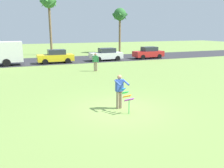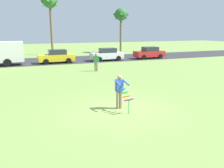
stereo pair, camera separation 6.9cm
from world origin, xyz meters
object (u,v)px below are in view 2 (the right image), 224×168
kite_held (127,97)px  palm_tree_right_near (50,4)px  palm_tree_centre_far (121,16)px  person_walker_near (96,62)px  person_kite_flyer (119,90)px  parked_car_red (149,53)px  parked_car_white (107,55)px  parked_car_yellow (57,57)px

kite_held → palm_tree_right_near: (0.09, 28.38, 6.92)m
kite_held → palm_tree_centre_far: bearing=67.3°
kite_held → person_walker_near: bearing=79.8°
person_kite_flyer → parked_car_red: (12.08, 17.89, -0.18)m
person_kite_flyer → palm_tree_centre_far: 30.19m
parked_car_red → palm_tree_centre_far: (-0.29, 9.42, 5.38)m
person_kite_flyer → person_walker_near: size_ratio=1.00×
parked_car_white → palm_tree_centre_far: palm_tree_centre_far is taller
parked_car_yellow → palm_tree_centre_far: (12.36, 9.42, 5.38)m
kite_held → palm_tree_right_near: 29.21m
kite_held → parked_car_white: parked_car_white is taller
person_kite_flyer → parked_car_white: (5.83, 17.89, -0.18)m
kite_held → palm_tree_centre_far: 30.83m
parked_car_red → person_kite_flyer: bearing=-124.0°
parked_car_yellow → person_walker_near: 7.58m
person_walker_near → kite_held: bearing=-100.2°
palm_tree_right_near → parked_car_yellow: bearing=-94.4°
kite_held → parked_car_yellow: 18.61m
person_kite_flyer → person_walker_near: (2.15, 10.82, -0.02)m
parked_car_yellow → palm_tree_centre_far: size_ratio=0.56×
person_kite_flyer → kite_held: size_ratio=1.48×
person_kite_flyer → parked_car_white: person_kite_flyer is taller
parked_car_white → person_walker_near: person_walker_near is taller
palm_tree_right_near → palm_tree_centre_far: bearing=-1.8°
parked_car_yellow → palm_tree_right_near: 12.01m
person_kite_flyer → palm_tree_right_near: 28.48m
person_kite_flyer → parked_car_red: person_kite_flyer is taller
person_walker_near → palm_tree_right_near: bearing=96.7°
parked_car_yellow → parked_car_white: size_ratio=0.99×
palm_tree_centre_far → person_walker_near: 19.80m
palm_tree_right_near → palm_tree_centre_far: size_ratio=1.22×
parked_car_yellow → parked_car_white: 6.40m
kite_held → palm_tree_right_near: size_ratio=0.13×
person_kite_flyer → parked_car_white: size_ratio=0.41×
parked_car_red → palm_tree_right_near: palm_tree_right_near is taller
parked_car_yellow → parked_car_white: bearing=0.0°
parked_car_yellow → parked_car_red: 12.66m
parked_car_yellow → person_walker_near: bearing=-68.9°
person_walker_near → parked_car_red: bearing=35.5°
person_kite_flyer → palm_tree_centre_far: bearing=66.7°
parked_car_yellow → palm_tree_right_near: (0.75, 9.78, 6.93)m
person_kite_flyer → person_walker_near: bearing=78.7°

